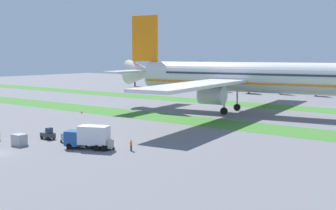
{
  "coord_description": "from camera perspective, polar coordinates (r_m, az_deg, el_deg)",
  "views": [
    {
      "loc": [
        57.46,
        -34.37,
        14.23
      ],
      "look_at": [
        3.51,
        36.27,
        4.0
      ],
      "focal_mm": 47.04,
      "sensor_mm": 36.0,
      "label": 1
    }
  ],
  "objects": [
    {
      "name": "grass_strip_near",
      "position": [
        97.95,
        0.99,
        -1.79
      ],
      "size": [
        320.0,
        11.42,
        0.01
      ],
      "primitive_type": "cube",
      "color": "#3D752D",
      "rests_on": "ground"
    },
    {
      "name": "grass_strip_far",
      "position": [
        127.45,
        10.32,
        0.05
      ],
      "size": [
        320.0,
        11.42,
        0.01
      ],
      "primitive_type": "cube",
      "color": "#3D752D",
      "rests_on": "ground"
    },
    {
      "name": "airliner",
      "position": [
        107.91,
        9.42,
        3.61
      ],
      "size": [
        65.55,
        81.11,
        24.64
      ],
      "rotation": [
        0.0,
        0.0,
        -1.44
      ],
      "color": "silver",
      "rests_on": "ground"
    },
    {
      "name": "baggage_tug",
      "position": [
        77.09,
        -15.28,
        -3.69
      ],
      "size": [
        2.61,
        1.33,
        1.97
      ],
      "rotation": [
        0.0,
        0.0,
        1.58
      ],
      "color": "#2D333D",
      "rests_on": "ground"
    },
    {
      "name": "cargo_dolly_lead",
      "position": [
        73.22,
        -12.85,
        -4.07
      ],
      "size": [
        2.21,
        1.52,
        1.55
      ],
      "rotation": [
        0.0,
        0.0,
        1.58
      ],
      "color": "#A3A3A8",
      "rests_on": "ground"
    },
    {
      "name": "cargo_dolly_second",
      "position": [
        71.07,
        -11.33,
        -4.36
      ],
      "size": [
        2.21,
        1.52,
        1.55
      ],
      "rotation": [
        0.0,
        0.0,
        1.58
      ],
      "color": "#A3A3A8",
      "rests_on": "ground"
    },
    {
      "name": "cargo_dolly_third",
      "position": [
        68.97,
        -9.72,
        -4.66
      ],
      "size": [
        2.21,
        1.52,
        1.55
      ],
      "rotation": [
        0.0,
        0.0,
        1.58
      ],
      "color": "#A3A3A8",
      "rests_on": "ground"
    },
    {
      "name": "cargo_dolly_fourth",
      "position": [
        66.93,
        -8.0,
        -4.97
      ],
      "size": [
        2.21,
        1.52,
        1.55
      ],
      "rotation": [
        0.0,
        0.0,
        1.58
      ],
      "color": "#A3A3A8",
      "rests_on": "ground"
    },
    {
      "name": "catering_truck",
      "position": [
        67.57,
        -10.29,
        -4.01
      ],
      "size": [
        7.3,
        4.8,
        3.58
      ],
      "rotation": [
        0.0,
        0.0,
        1.97
      ],
      "color": "#1E4C8E",
      "rests_on": "ground"
    },
    {
      "name": "ground_crew_marshaller",
      "position": [
        65.65,
        -4.81,
        -5.13
      ],
      "size": [
        0.36,
        0.53,
        1.74
      ],
      "rotation": [
        0.0,
        0.0,
        1.96
      ],
      "color": "black",
      "rests_on": "ground"
    },
    {
      "name": "uld_container_2",
      "position": [
        72.99,
        -18.74,
        -4.31
      ],
      "size": [
        2.11,
        1.73,
        1.8
      ],
      "primitive_type": "cube",
      "rotation": [
        0.0,
        0.0,
        0.07
      ],
      "color": "#A3A3A8",
      "rests_on": "ground"
    },
    {
      "name": "uld_container_3",
      "position": [
        73.76,
        -18.67,
        -4.23
      ],
      "size": [
        2.02,
        1.62,
        1.71
      ],
      "primitive_type": "cube",
      "rotation": [
        0.0,
        0.0,
        -0.01
      ],
      "color": "#A3A3A8",
      "rests_on": "ground"
    },
    {
      "name": "taxiway_marker_0",
      "position": [
        99.27,
        -4.58,
        -1.56
      ],
      "size": [
        0.44,
        0.44,
        0.46
      ],
      "primitive_type": "cone",
      "color": "orange",
      "rests_on": "ground"
    },
    {
      "name": "taxiway_marker_1",
      "position": [
        108.99,
        -11.11,
        -0.89
      ],
      "size": [
        0.44,
        0.44,
        0.63
      ],
      "primitive_type": "cone",
      "color": "orange",
      "rests_on": "ground"
    },
    {
      "name": "distant_tree_line",
      "position": [
        156.09,
        19.39,
        3.59
      ],
      "size": [
        150.5,
        10.22,
        11.98
      ],
      "color": "#4C3823",
      "rests_on": "ground"
    }
  ]
}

